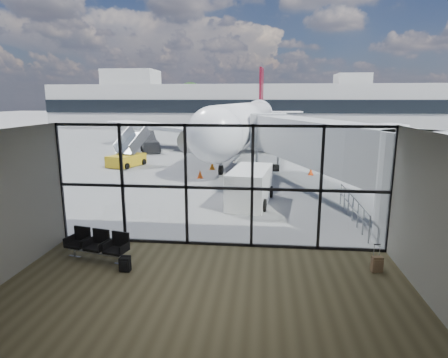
% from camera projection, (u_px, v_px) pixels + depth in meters
% --- Properties ---
extents(ground, '(220.00, 220.00, 0.00)m').
position_uv_depth(ground, '(252.00, 137.00, 52.85)').
color(ground, slate).
rests_on(ground, ground).
extents(lounge_shell, '(12.02, 8.01, 4.51)m').
position_uv_depth(lounge_shell, '(194.00, 217.00, 8.73)').
color(lounge_shell, brown).
rests_on(lounge_shell, ground).
extents(glass_curtain_wall, '(12.10, 0.12, 4.50)m').
position_uv_depth(glass_curtain_wall, '(219.00, 187.00, 13.48)').
color(glass_curtain_wall, white).
rests_on(glass_curtain_wall, ground).
extents(jet_bridge, '(8.00, 16.50, 4.33)m').
position_uv_depth(jet_bridge, '(327.00, 149.00, 19.75)').
color(jet_bridge, '#AEB1B4').
rests_on(jet_bridge, ground).
extents(apron_railing, '(0.06, 5.46, 1.11)m').
position_uv_depth(apron_railing, '(353.00, 205.00, 16.63)').
color(apron_railing, gray).
rests_on(apron_railing, ground).
extents(far_terminal, '(80.00, 12.20, 11.00)m').
position_uv_depth(far_terminal, '(253.00, 105.00, 73.39)').
color(far_terminal, '#B5B4B0').
rests_on(far_terminal, ground).
extents(tree_0, '(4.95, 4.95, 7.12)m').
position_uv_depth(tree_0, '(65.00, 102.00, 87.61)').
color(tree_0, '#382619').
rests_on(tree_0, ground).
extents(tree_1, '(5.61, 5.61, 8.07)m').
position_uv_depth(tree_1, '(89.00, 99.00, 86.86)').
color(tree_1, '#382619').
rests_on(tree_1, ground).
extents(tree_2, '(6.27, 6.27, 9.03)m').
position_uv_depth(tree_2, '(114.00, 97.00, 86.12)').
color(tree_2, '#382619').
rests_on(tree_2, ground).
extents(tree_3, '(4.95, 4.95, 7.12)m').
position_uv_depth(tree_3, '(139.00, 102.00, 85.76)').
color(tree_3, '#382619').
rests_on(tree_3, ground).
extents(tree_4, '(5.61, 5.61, 8.07)m').
position_uv_depth(tree_4, '(165.00, 99.00, 85.01)').
color(tree_4, '#382619').
rests_on(tree_4, ground).
extents(tree_5, '(6.27, 6.27, 9.03)m').
position_uv_depth(tree_5, '(191.00, 96.00, 84.27)').
color(tree_5, '#382619').
rests_on(tree_5, ground).
extents(seating_row, '(2.30, 1.13, 1.02)m').
position_uv_depth(seating_row, '(99.00, 243.00, 12.65)').
color(seating_row, gray).
rests_on(seating_row, ground).
extents(backpack, '(0.34, 0.31, 0.51)m').
position_uv_depth(backpack, '(125.00, 264.00, 11.78)').
color(backpack, black).
rests_on(backpack, ground).
extents(suitcase, '(0.36, 0.28, 0.90)m').
position_uv_depth(suitcase, '(377.00, 264.00, 11.73)').
color(suitcase, '#7E6146').
rests_on(suitcase, ground).
extents(airliner, '(32.91, 38.19, 9.84)m').
position_uv_depth(airliner, '(247.00, 121.00, 40.33)').
color(airliner, white).
rests_on(airliner, ground).
extents(service_van, '(2.48, 4.40, 1.82)m').
position_uv_depth(service_van, '(250.00, 186.00, 19.32)').
color(service_van, silver).
rests_on(service_van, ground).
extents(belt_loader, '(3.02, 4.63, 2.03)m').
position_uv_depth(belt_loader, '(150.00, 145.00, 38.23)').
color(belt_loader, black).
rests_on(belt_loader, ground).
extents(mobile_stairs, '(2.74, 4.02, 2.59)m').
position_uv_depth(mobile_stairs, '(127.00, 158.00, 30.32)').
color(mobile_stairs, gold).
rests_on(mobile_stairs, ground).
extents(traffic_cone_a, '(0.40, 0.40, 0.57)m').
position_uv_depth(traffic_cone_a, '(200.00, 174.00, 25.74)').
color(traffic_cone_a, '#F5510C').
rests_on(traffic_cone_a, ground).
extents(traffic_cone_b, '(0.43, 0.43, 0.62)m').
position_uv_depth(traffic_cone_b, '(212.00, 166.00, 28.89)').
color(traffic_cone_b, orange).
rests_on(traffic_cone_b, ground).
extents(traffic_cone_c, '(0.38, 0.38, 0.54)m').
position_uv_depth(traffic_cone_c, '(311.00, 171.00, 26.82)').
color(traffic_cone_c, '#FF480D').
rests_on(traffic_cone_c, ground).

